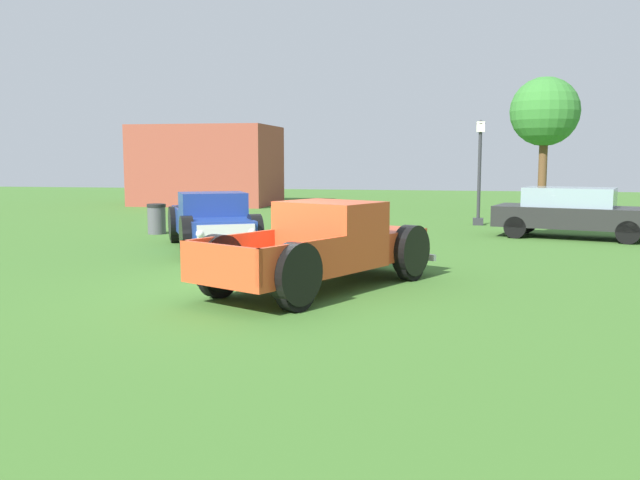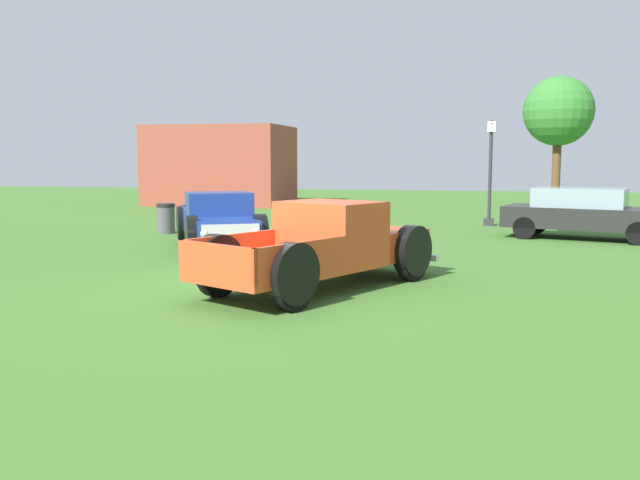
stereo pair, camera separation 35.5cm
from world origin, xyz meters
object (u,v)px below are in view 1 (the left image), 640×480
pickup_truck_behind_left (213,223)px  trash_can (157,219)px  pickup_truck_foreground (332,246)px  sedan_distant_a (573,212)px  oak_tree_east (545,113)px  lamp_post_near (479,170)px

pickup_truck_behind_left → trash_can: 4.61m
pickup_truck_foreground → sedan_distant_a: (5.71, 8.96, 0.04)m
pickup_truck_behind_left → oak_tree_east: size_ratio=0.89×
pickup_truck_behind_left → trash_can: pickup_truck_behind_left is taller
pickup_truck_foreground → sedan_distant_a: bearing=57.5°
pickup_truck_behind_left → sedan_distant_a: size_ratio=1.06×
trash_can → sedan_distant_a: bearing=5.8°
pickup_truck_foreground → lamp_post_near: lamp_post_near is taller
trash_can → oak_tree_east: oak_tree_east is taller
pickup_truck_foreground → trash_can: (-7.01, 7.66, -0.28)m
lamp_post_near → sedan_distant_a: bearing=-54.0°
pickup_truck_behind_left → oak_tree_east: bearing=54.8°
lamp_post_near → oak_tree_east: size_ratio=0.64×
pickup_truck_foreground → oak_tree_east: oak_tree_east is taller
sedan_distant_a → pickup_truck_foreground: bearing=-122.5°
sedan_distant_a → lamp_post_near: size_ratio=1.30×
pickup_truck_foreground → pickup_truck_behind_left: pickup_truck_foreground is taller
pickup_truck_foreground → sedan_distant_a: pickup_truck_foreground is taller
lamp_post_near → trash_can: 11.33m
lamp_post_near → oak_tree_east: oak_tree_east is taller
pickup_truck_behind_left → trash_can: size_ratio=5.43×
lamp_post_near → oak_tree_east: 6.73m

